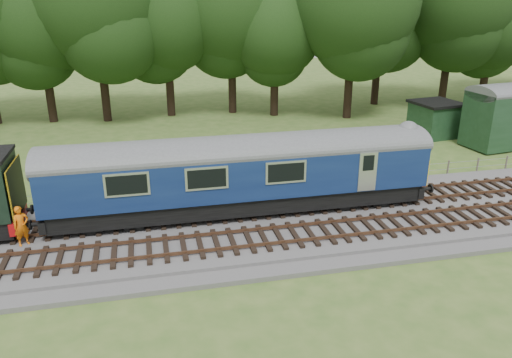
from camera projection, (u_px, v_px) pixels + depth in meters
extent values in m
plane|color=#3E6324|center=(313.00, 224.00, 23.81)|extent=(120.00, 120.00, 0.00)
cube|color=#4C4C4F|center=(313.00, 221.00, 23.74)|extent=(70.00, 7.00, 0.35)
cube|color=brown|center=(309.00, 209.00, 24.26)|extent=(66.50, 0.07, 0.14)
cube|color=brown|center=(300.00, 198.00, 25.56)|extent=(66.50, 0.07, 0.14)
cube|color=brown|center=(331.00, 237.00, 21.52)|extent=(66.50, 0.07, 0.14)
cube|color=brown|center=(320.00, 223.00, 22.83)|extent=(66.50, 0.07, 0.14)
cube|color=black|center=(241.00, 198.00, 24.05)|extent=(17.46, 2.52, 0.85)
cube|color=#0E1F4F|center=(241.00, 171.00, 23.54)|extent=(18.00, 2.80, 2.05)
cube|color=yellow|center=(414.00, 164.00, 25.54)|extent=(0.06, 2.74, 1.30)
cube|color=black|center=(357.00, 192.00, 25.35)|extent=(2.60, 2.00, 0.55)
cube|color=black|center=(113.00, 214.00, 22.88)|extent=(2.60, 2.00, 0.55)
cube|color=#B30D11|center=(19.00, 218.00, 21.98)|extent=(0.25, 2.60, 0.55)
cube|color=yellow|center=(17.00, 188.00, 21.51)|extent=(0.06, 2.55, 2.30)
imported|color=orange|center=(21.00, 226.00, 20.86)|extent=(0.76, 0.69, 1.75)
cube|color=#18351C|center=(435.00, 120.00, 37.92)|extent=(3.34, 3.34, 2.45)
cube|color=black|center=(437.00, 103.00, 37.46)|extent=(3.67, 3.67, 0.20)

